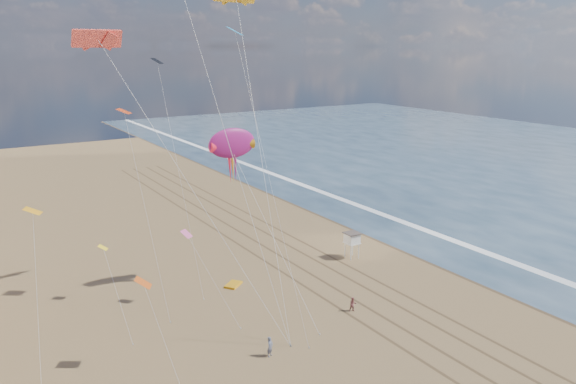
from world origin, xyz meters
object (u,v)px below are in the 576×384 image
Objects in this scene: kite_flyer_a at (270,347)px; lifeguard_stand at (352,239)px; kite_flyer_b at (353,304)px; show_kite at (232,144)px; grounded_kite at (233,285)px.

lifeguard_stand is at bearing 5.40° from kite_flyer_a.
lifeguard_stand is 2.19× the size of kite_flyer_b.
show_kite is 13.81× the size of kite_flyer_b.
show_kite is at bearing 43.52° from kite_flyer_a.
grounded_kite is 13.36m from kite_flyer_b.
lifeguard_stand is at bearing -3.13° from show_kite.
show_kite reaches higher than lifeguard_stand.
lifeguard_stand reaches higher than kite_flyer_b.
grounded_kite is at bearing 179.17° from lifeguard_stand.
grounded_kite is 0.10× the size of show_kite.
show_kite is 11.50× the size of kite_flyer_a.
show_kite is 20.84m from kite_flyer_a.
kite_flyer_b is at bearing -15.95° from kite_flyer_a.
lifeguard_stand is 15.80m from grounded_kite.
kite_flyer_a is at bearing -144.35° from lifeguard_stand.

